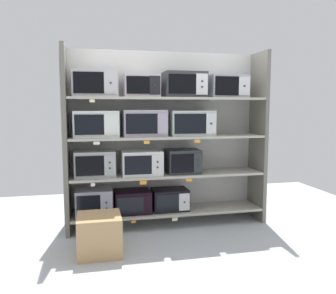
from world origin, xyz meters
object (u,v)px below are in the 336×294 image
(microwave_6, at_px, (96,124))
(microwave_1, at_px, (133,201))
(microwave_8, at_px, (191,123))
(shipping_carton, at_px, (99,234))
(microwave_2, at_px, (170,199))
(microwave_10, at_px, (141,86))
(microwave_3, at_px, (95,164))
(microwave_4, at_px, (141,163))
(microwave_0, at_px, (94,202))
(microwave_9, at_px, (95,84))
(microwave_7, at_px, (144,123))
(microwave_11, at_px, (184,85))
(microwave_12, at_px, (228,87))
(microwave_5, at_px, (183,161))

(microwave_6, bearing_deg, microwave_1, -0.01)
(microwave_8, distance_m, shipping_carton, 1.84)
(microwave_2, bearing_deg, microwave_10, 179.96)
(microwave_1, height_order, microwave_3, microwave_3)
(microwave_8, bearing_deg, microwave_1, 179.99)
(microwave_4, distance_m, microwave_10, 0.98)
(microwave_0, height_order, microwave_9, microwave_9)
(microwave_7, distance_m, microwave_10, 0.47)
(microwave_2, relative_size, microwave_3, 0.94)
(microwave_8, relative_size, shipping_carton, 1.26)
(microwave_7, distance_m, microwave_8, 0.62)
(microwave_3, relative_size, microwave_7, 0.91)
(microwave_11, bearing_deg, microwave_8, -0.10)
(microwave_10, bearing_deg, shipping_carton, -127.08)
(microwave_6, bearing_deg, microwave_12, -0.01)
(microwave_1, relative_size, microwave_2, 0.98)
(microwave_5, xyz_separation_m, microwave_10, (-0.55, 0.00, 0.98))
(microwave_0, distance_m, microwave_4, 0.78)
(microwave_9, distance_m, microwave_12, 1.73)
(microwave_8, bearing_deg, microwave_2, -179.97)
(shipping_carton, bearing_deg, microwave_3, 91.46)
(microwave_3, bearing_deg, microwave_10, 0.00)
(microwave_0, relative_size, microwave_9, 0.83)
(microwave_0, relative_size, shipping_carton, 0.98)
(microwave_2, relative_size, microwave_4, 0.91)
(microwave_11, bearing_deg, microwave_12, -0.03)
(microwave_2, relative_size, microwave_8, 0.81)
(microwave_1, relative_size, shipping_carton, 1.00)
(microwave_7, bearing_deg, microwave_6, -180.00)
(microwave_11, distance_m, shipping_carton, 2.13)
(microwave_3, distance_m, microwave_11, 1.52)
(microwave_12, bearing_deg, microwave_8, 179.98)
(microwave_0, height_order, microwave_6, microwave_6)
(microwave_3, distance_m, shipping_carton, 0.99)
(microwave_6, distance_m, microwave_11, 1.23)
(microwave_7, relative_size, microwave_8, 0.95)
(microwave_11, bearing_deg, microwave_5, -179.24)
(microwave_10, relative_size, microwave_11, 0.82)
(microwave_1, xyz_separation_m, microwave_9, (-0.44, -0.00, 1.50))
(microwave_1, xyz_separation_m, microwave_11, (0.69, 0.00, 1.51))
(microwave_4, relative_size, microwave_7, 0.93)
(microwave_1, bearing_deg, microwave_2, -0.03)
(microwave_8, bearing_deg, microwave_9, 180.00)
(microwave_0, xyz_separation_m, microwave_9, (0.05, 0.00, 1.48))
(microwave_9, xyz_separation_m, shipping_carton, (-0.00, -0.76, -1.64))
(microwave_6, relative_size, shipping_carton, 1.20)
(microwave_1, bearing_deg, microwave_8, -0.01)
(microwave_0, distance_m, microwave_2, 0.99)
(microwave_4, bearing_deg, shipping_carton, -126.90)
(microwave_3, bearing_deg, microwave_12, -0.01)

